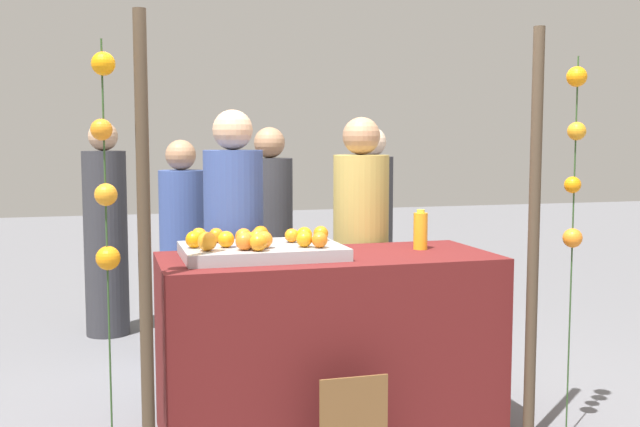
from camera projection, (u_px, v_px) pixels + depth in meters
The scene contains 30 objects.
stall_counter at pixel (328, 344), 3.94m from camera, with size 1.70×0.74×0.93m, color #5B1919.
orange_tray at pixel (262, 251), 3.84m from camera, with size 0.79×0.54×0.06m, color #9EA0A5.
orange_0 at pixel (207, 241), 3.63m from camera, with size 0.09×0.09×0.09m, color orange.
orange_1 at pixel (304, 239), 3.75m from camera, with size 0.08×0.08×0.08m, color orange.
orange_2 at pixel (320, 240), 3.73m from camera, with size 0.08×0.08×0.08m, color orange.
orange_3 at pixel (194, 239), 3.73m from camera, with size 0.08×0.08×0.08m, color orange.
orange_4 at pixel (245, 241), 3.65m from camera, with size 0.09×0.09×0.09m, color orange.
orange_5 at pixel (258, 237), 3.83m from camera, with size 0.08×0.08×0.08m, color orange.
orange_6 at pixel (264, 240), 3.72m from camera, with size 0.08×0.08×0.08m, color orange.
orange_7 at pixel (261, 234), 3.96m from camera, with size 0.08×0.08×0.08m, color orange.
orange_8 at pixel (259, 242), 3.62m from camera, with size 0.09×0.09×0.09m, color orange.
orange_9 at pixel (249, 240), 3.72m from camera, with size 0.08×0.08×0.08m, color orange.
orange_10 at pixel (292, 236), 3.92m from camera, with size 0.07×0.07×0.07m, color orange.
orange_11 at pixel (216, 235), 3.92m from camera, with size 0.08×0.08×0.08m, color orange.
orange_12 at pixel (321, 233), 3.99m from camera, with size 0.08×0.08×0.08m, color orange.
orange_13 at pixel (199, 236), 3.87m from camera, with size 0.08×0.08×0.08m, color orange.
orange_14 at pixel (304, 235), 3.93m from camera, with size 0.08×0.08×0.08m, color orange.
orange_15 at pixel (244, 237), 3.82m from camera, with size 0.09×0.09×0.09m, color orange.
orange_16 at pixel (226, 239), 3.74m from camera, with size 0.08×0.08×0.08m, color orange.
juice_bottle at pixel (421, 231), 4.09m from camera, with size 0.08×0.08×0.21m.
vendor_left at pixel (234, 268), 4.36m from camera, with size 0.34×0.34×1.68m.
vendor_right at pixel (361, 265), 4.55m from camera, with size 0.33×0.33×1.65m.
crowd_person_0 at pixel (106, 237), 5.88m from camera, with size 0.33×0.33×1.65m.
crowd_person_1 at pixel (270, 249), 5.38m from camera, with size 0.32×0.32×1.60m.
crowd_person_2 at pixel (371, 242), 5.70m from camera, with size 0.32×0.32×1.60m.
crowd_person_3 at pixel (183, 259), 5.17m from camera, with size 0.30×0.30×1.51m.
canopy_post_left at pixel (145, 255), 3.24m from camera, with size 0.06×0.06×2.06m, color #473828.
canopy_post_right at pixel (534, 239), 3.74m from camera, with size 0.06×0.06×2.06m, color #473828.
garland_strand_left at pixel (105, 171), 3.11m from camera, with size 0.11×0.11×1.92m.
garland_strand_right at pixel (575, 158), 3.75m from camera, with size 0.10×0.10×1.92m.
Camera 1 is at (-1.09, -3.69, 1.52)m, focal length 42.86 mm.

